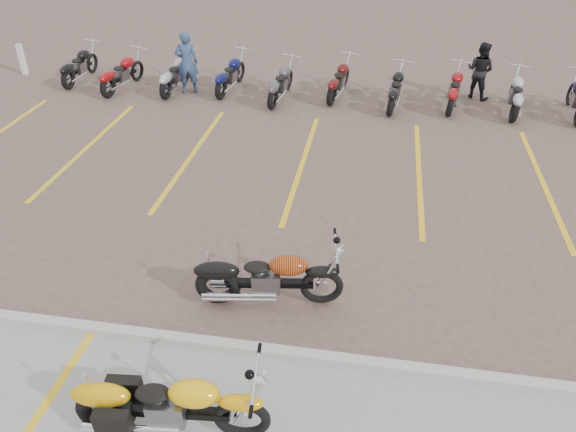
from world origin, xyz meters
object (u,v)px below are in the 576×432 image
Objects in this scene: person_a at (187,63)px; person_b at (480,70)px; yellow_cruiser at (168,406)px; bollard at (22,60)px; flame_cruiser at (266,279)px.

person_a reaches higher than person_b.
person_b is (5.00, 12.68, 0.33)m from yellow_cruiser.
person_b is 14.49m from bollard.
bollard is at bearing 32.89° from person_b.
bollard is (-14.48, -0.37, -0.32)m from person_b.
person_b is (8.59, 1.03, -0.10)m from person_a.
person_a is at bearing 101.30° from yellow_cruiser.
bollard is at bearing -24.82° from person_a.
flame_cruiser is at bearing 98.22° from person_b.
yellow_cruiser is at bearing -113.39° from flame_cruiser.
flame_cruiser is 1.28× the size of person_a.
person_b is at bearing 168.41° from person_a.
yellow_cruiser is 2.67m from flame_cruiser.
yellow_cruiser is 12.20m from person_a.
bollard is (-10.15, 9.72, 0.02)m from flame_cruiser.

